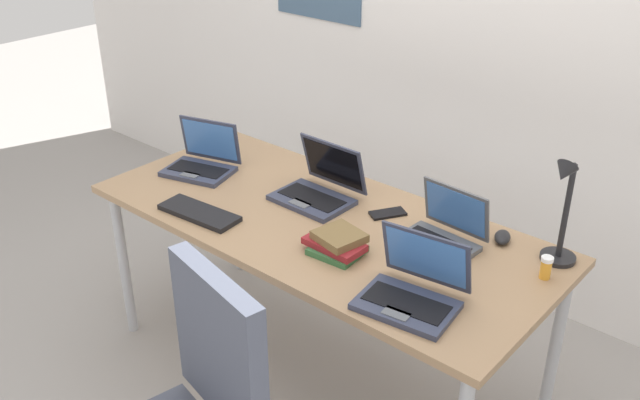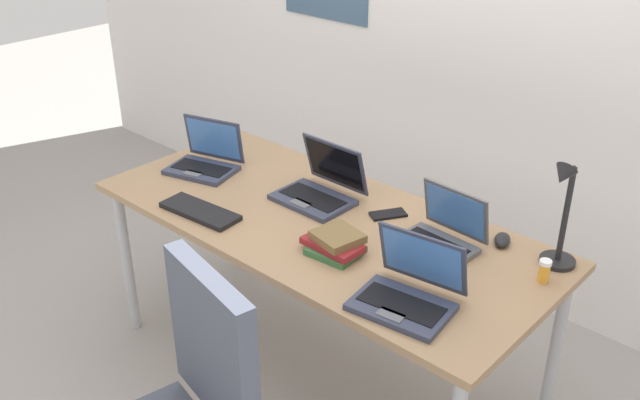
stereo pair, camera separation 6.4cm
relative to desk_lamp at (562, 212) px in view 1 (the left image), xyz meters
name	(u,v)px [view 1 (the left image)]	position (x,y,z in m)	size (l,w,h in m)	color
ground_plane	(320,371)	(-0.80, -0.28, -0.94)	(12.00, 12.00, 0.00)	gray
wall_back	(480,17)	(-0.80, 0.82, 0.36)	(6.00, 0.13, 2.60)	silver
desk	(320,232)	(-0.80, -0.28, -0.25)	(1.80, 0.80, 0.74)	#9E7A56
desk_lamp	(562,212)	(0.00, 0.00, 0.00)	(0.12, 0.18, 0.40)	black
laptop_mid_desk	(202,161)	(-1.46, -0.28, -0.15)	(0.33, 0.29, 0.21)	#33384C
laptop_back_right	(318,188)	(-0.91, -0.15, -0.15)	(0.31, 0.27, 0.22)	#33384C
laptop_back_left	(442,234)	(-0.36, -0.14, -0.16)	(0.28, 0.24, 0.20)	#515459
laptop_near_mouse	(412,290)	(-0.24, -0.49, -0.15)	(0.33, 0.30, 0.22)	#33384C
external_keyboard	(199,213)	(-1.17, -0.55, -0.19)	(0.33, 0.12, 0.02)	black
computer_mouse	(502,237)	(-0.20, 0.02, -0.18)	(0.06, 0.10, 0.03)	black
cell_phone	(388,213)	(-0.63, -0.08, -0.19)	(0.06, 0.14, 0.01)	black
pill_bottle	(546,267)	(0.01, -0.10, -0.16)	(0.04, 0.04, 0.08)	gold
book_stack	(337,243)	(-0.60, -0.42, -0.16)	(0.21, 0.18, 0.07)	#336638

